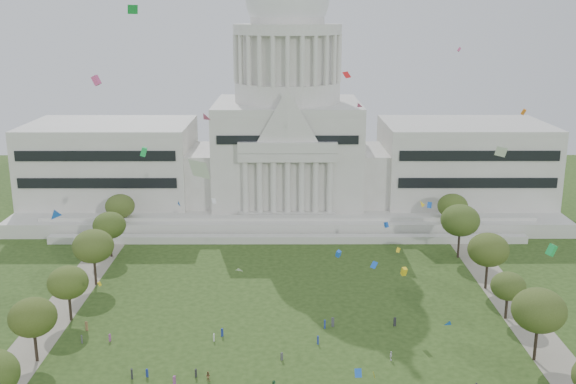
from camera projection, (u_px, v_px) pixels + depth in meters
name	position (u px, v px, depth m)	size (l,w,h in m)	color
capitol	(287.00, 141.00, 208.09)	(160.00, 64.50, 91.30)	beige
path_left	(45.00, 329.00, 132.84)	(8.00, 160.00, 0.04)	gray
path_right	(531.00, 328.00, 133.07)	(8.00, 160.00, 0.04)	gray
row_tree_l_2	(33.00, 317.00, 118.41)	(8.42, 8.42, 11.97)	black
row_tree_r_2	(539.00, 310.00, 118.45)	(9.55, 9.55, 13.58)	black
row_tree_l_3	(68.00, 283.00, 134.55)	(8.12, 8.12, 11.55)	black
row_tree_r_3	(508.00, 286.00, 135.60)	(7.01, 7.01, 9.98)	black
row_tree_l_4	(93.00, 246.00, 152.13)	(9.29, 9.29, 13.21)	black
row_tree_r_4	(488.00, 250.00, 150.07)	(9.19, 9.19, 13.06)	black
row_tree_l_5	(109.00, 225.00, 170.35)	(8.33, 8.33, 11.85)	black
row_tree_r_5	(460.00, 220.00, 169.39)	(9.82, 9.82, 13.96)	black
row_tree_l_6	(120.00, 206.00, 187.91)	(8.19, 8.19, 11.64)	black
row_tree_r_6	(453.00, 206.00, 187.10)	(8.42, 8.42, 11.97)	black
person_8	(208.00, 376.00, 113.83)	(0.85, 0.52, 1.74)	olive
person_10	(391.00, 356.00, 120.54)	(1.04, 0.57, 1.78)	silver
distant_crowd	(224.00, 366.00, 117.20)	(62.80, 39.45, 1.91)	#26262B
kite_swarm	(287.00, 239.00, 102.73)	(77.56, 106.03, 58.52)	#E54C8C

